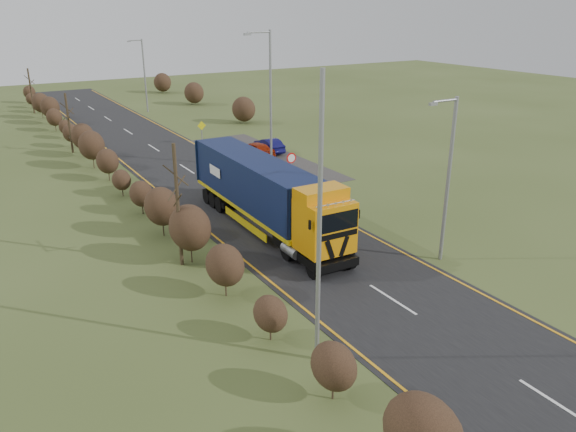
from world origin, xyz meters
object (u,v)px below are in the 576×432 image
at_px(car_red_hatchback, 255,150).
at_px(streetlight_near, 447,174).
at_px(car_blue_sedan, 269,145).
at_px(speed_sign, 291,164).
at_px(lorry, 265,191).

bearing_deg(car_red_hatchback, streetlight_near, 74.43).
xyz_separation_m(car_red_hatchback, car_blue_sedan, (1.87, 0.94, -0.06)).
distance_m(car_blue_sedan, speed_sign, 10.82).
relative_size(lorry, car_blue_sedan, 3.92).
xyz_separation_m(streetlight_near, speed_sign, (-0.51, 13.38, -2.54)).
bearing_deg(speed_sign, lorry, -132.73).
relative_size(lorry, speed_sign, 5.46).
bearing_deg(streetlight_near, speed_sign, 92.17).
relative_size(car_red_hatchback, speed_sign, 1.48).
bearing_deg(streetlight_near, lorry, 124.65).
bearing_deg(car_blue_sedan, streetlight_near, 83.55).
xyz_separation_m(car_red_hatchback, speed_sign, (-1.99, -9.09, 1.21)).
bearing_deg(streetlight_near, car_blue_sedan, 81.85).
bearing_deg(car_blue_sedan, lorry, 61.86).
relative_size(car_red_hatchback, car_blue_sedan, 1.06).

